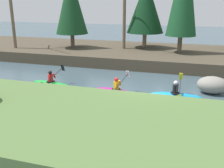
{
  "coord_description": "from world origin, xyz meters",
  "views": [
    {
      "loc": [
        1.95,
        -13.3,
        4.94
      ],
      "look_at": [
        -2.05,
        0.02,
        0.55
      ],
      "focal_mm": 42.0,
      "sensor_mm": 36.0,
      "label": 1
    }
  ],
  "objects_px": {
    "kayaker_lead": "(178,96)",
    "boulder_midstream": "(213,85)",
    "kayaker_trailing": "(53,84)",
    "kayaker_middle": "(119,92)"
  },
  "relations": [
    {
      "from": "kayaker_lead",
      "to": "boulder_midstream",
      "type": "bearing_deg",
      "value": 39.88
    },
    {
      "from": "kayaker_lead",
      "to": "kayaker_trailing",
      "type": "relative_size",
      "value": 0.99
    },
    {
      "from": "kayaker_lead",
      "to": "kayaker_trailing",
      "type": "distance_m",
      "value": 7.34
    },
    {
      "from": "kayaker_lead",
      "to": "kayaker_middle",
      "type": "distance_m",
      "value": 3.17
    },
    {
      "from": "kayaker_middle",
      "to": "kayaker_trailing",
      "type": "xyz_separation_m",
      "value": [
        -4.2,
        0.29,
        0.0
      ]
    },
    {
      "from": "kayaker_lead",
      "to": "kayaker_trailing",
      "type": "xyz_separation_m",
      "value": [
        -7.34,
        -0.06,
        0.0
      ]
    },
    {
      "from": "kayaker_middle",
      "to": "boulder_midstream",
      "type": "relative_size",
      "value": 1.65
    },
    {
      "from": "kayaker_trailing",
      "to": "boulder_midstream",
      "type": "bearing_deg",
      "value": 19.19
    },
    {
      "from": "boulder_midstream",
      "to": "kayaker_lead",
      "type": "bearing_deg",
      "value": -138.79
    },
    {
      "from": "kayaker_trailing",
      "to": "boulder_midstream",
      "type": "xyz_separation_m",
      "value": [
        9.12,
        1.62,
        0.28
      ]
    }
  ]
}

